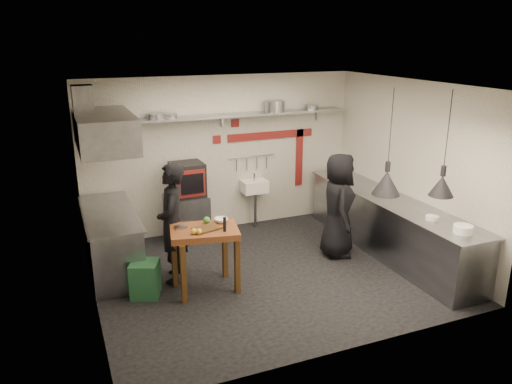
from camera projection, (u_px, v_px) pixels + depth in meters
name	position (u px, v px, depth m)	size (l,w,h in m)	color
floor	(268.00, 273.00, 7.56)	(5.00, 5.00, 0.00)	black
ceiling	(270.00, 86.00, 6.72)	(5.00, 5.00, 0.00)	silver
wall_back	(222.00, 154.00, 8.99)	(5.00, 0.04, 2.80)	beige
wall_front	(349.00, 237.00, 5.28)	(5.00, 0.04, 2.80)	beige
wall_left	(86.00, 207.00, 6.23)	(0.04, 4.20, 2.80)	beige
wall_right	(411.00, 168.00, 8.04)	(0.04, 4.20, 2.80)	beige
red_band_horiz	(271.00, 135.00, 9.23)	(1.70, 0.02, 0.14)	maroon
red_band_vert	(299.00, 158.00, 9.59)	(0.14, 0.02, 1.10)	maroon
red_tile_a	(235.00, 123.00, 8.90)	(0.14, 0.02, 0.14)	maroon
red_tile_b	(217.00, 139.00, 8.85)	(0.14, 0.02, 0.14)	maroon
back_shelf	(225.00, 116.00, 8.62)	(4.60, 0.34, 0.04)	gray
shelf_bracket_left	(111.00, 127.00, 8.09)	(0.04, 0.06, 0.24)	gray
shelf_bracket_mid	(222.00, 120.00, 8.78)	(0.04, 0.06, 0.24)	gray
shelf_bracket_right	(317.00, 114.00, 9.47)	(0.04, 0.06, 0.24)	gray
pan_far_left	(157.00, 116.00, 8.17)	(0.31, 0.31, 0.09)	gray
pan_mid_left	(170.00, 116.00, 8.25)	(0.23, 0.23, 0.07)	gray
stock_pot	(275.00, 106.00, 8.92)	(0.36, 0.36, 0.20)	gray
pan_right	(311.00, 107.00, 9.21)	(0.25, 0.25, 0.08)	gray
oven_stand	(187.00, 217.00, 8.75)	(0.68, 0.62, 0.80)	gray
combi_oven	(187.00, 179.00, 8.54)	(0.54, 0.50, 0.58)	black
oven_door	(191.00, 184.00, 8.29)	(0.48, 0.03, 0.46)	maroon
oven_glass	(192.00, 184.00, 8.27)	(0.39, 0.02, 0.34)	black
hand_sink	(254.00, 186.00, 9.22)	(0.46, 0.34, 0.22)	white
sink_tap	(254.00, 177.00, 9.16)	(0.03, 0.03, 0.14)	gray
sink_drain	(255.00, 209.00, 9.31)	(0.06, 0.06, 0.66)	gray
utensil_rail	(251.00, 156.00, 9.18)	(0.02, 0.02, 0.90)	gray
counter_right	(388.00, 226.00, 8.20)	(0.70, 3.80, 0.90)	gray
counter_right_top	(390.00, 199.00, 8.06)	(0.76, 3.90, 0.03)	gray
plate_stack	(463.00, 229.00, 6.63)	(0.25, 0.25, 0.11)	white
small_bowl_right	(432.00, 218.00, 7.13)	(0.19, 0.19, 0.05)	white
counter_left	(111.00, 242.00, 7.57)	(0.70, 1.90, 0.90)	gray
counter_left_top	(109.00, 213.00, 7.43)	(0.76, 2.00, 0.03)	gray
extractor_hood	(105.00, 131.00, 7.08)	(0.78, 1.60, 0.50)	gray
hood_duct	(83.00, 103.00, 6.87)	(0.28, 0.28, 0.50)	gray
green_bin	(145.00, 279.00, 6.85)	(0.37, 0.37, 0.50)	#1D512F
prep_table	(205.00, 259.00, 6.96)	(0.92, 0.64, 0.92)	brown
cutting_board	(207.00, 228.00, 6.80)	(0.36, 0.25, 0.03)	#492D13
pepper_mill	(225.00, 224.00, 6.70)	(0.04, 0.04, 0.20)	black
lemon_a	(194.00, 231.00, 6.62)	(0.08, 0.08, 0.08)	gold
lemon_b	(199.00, 232.00, 6.62)	(0.08, 0.08, 0.08)	gold
veg_ball	(207.00, 220.00, 6.99)	(0.10, 0.10, 0.10)	#3F8030
steel_tray	(181.00, 227.00, 6.83)	(0.16, 0.11, 0.03)	gray
bowl	(221.00, 220.00, 7.04)	(0.20, 0.20, 0.06)	white
heat_lamp_near	(390.00, 143.00, 6.68)	(0.39, 0.39, 1.46)	black
heat_lamp_far	(447.00, 144.00, 6.49)	(0.33, 0.33, 1.42)	black
chef_left	(172.00, 223.00, 7.14)	(0.64, 0.42, 1.76)	black
chef_right	(338.00, 205.00, 7.98)	(0.83, 0.54, 1.70)	black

